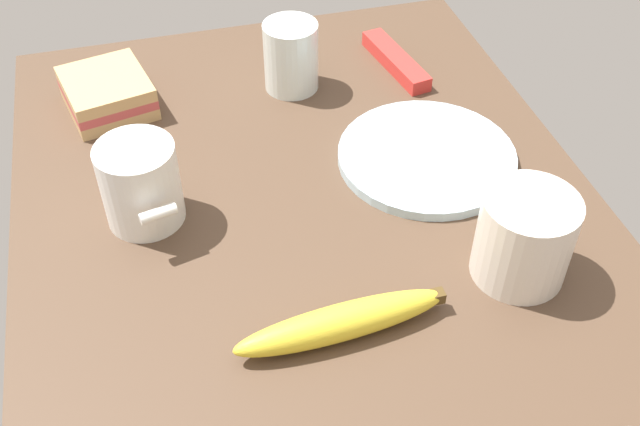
% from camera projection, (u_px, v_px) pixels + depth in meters
% --- Properties ---
extents(tabletop, '(0.90, 0.64, 0.02)m').
position_uv_depth(tabletop, '(320.00, 240.00, 0.81)').
color(tabletop, '#4C3828').
rests_on(tabletop, ground).
extents(plate_of_food, '(0.21, 0.21, 0.01)m').
position_uv_depth(plate_of_food, '(427.00, 156.00, 0.89)').
color(plate_of_food, silver).
rests_on(plate_of_food, tabletop).
extents(coffee_mug_black, '(0.12, 0.10, 0.09)m').
position_uv_depth(coffee_mug_black, '(525.00, 237.00, 0.74)').
color(coffee_mug_black, silver).
rests_on(coffee_mug_black, tabletop).
extents(coffee_mug_milky, '(0.11, 0.08, 0.09)m').
position_uv_depth(coffee_mug_milky, '(140.00, 183.00, 0.79)').
color(coffee_mug_milky, white).
rests_on(coffee_mug_milky, tabletop).
extents(sandwich_side, '(0.13, 0.12, 0.04)m').
position_uv_depth(sandwich_side, '(107.00, 93.00, 0.96)').
color(sandwich_side, tan).
rests_on(sandwich_side, tabletop).
extents(glass_of_milk, '(0.07, 0.07, 0.09)m').
position_uv_depth(glass_of_milk, '(291.00, 59.00, 0.98)').
color(glass_of_milk, silver).
rests_on(glass_of_milk, tabletop).
extents(banana, '(0.05, 0.21, 0.04)m').
position_uv_depth(banana, '(342.00, 322.00, 0.70)').
color(banana, yellow).
rests_on(banana, tabletop).
extents(snack_bar, '(0.15, 0.05, 0.02)m').
position_uv_depth(snack_bar, '(396.00, 61.00, 1.03)').
color(snack_bar, red).
rests_on(snack_bar, tabletop).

